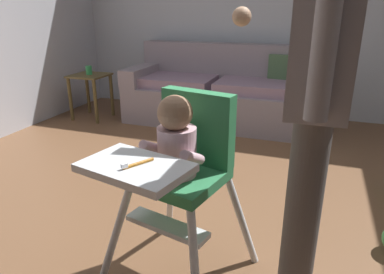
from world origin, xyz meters
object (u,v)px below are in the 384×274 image
at_px(adult_standing, 315,91).
at_px(sippy_cup, 89,70).
at_px(high_chair, 180,157).
at_px(side_table, 90,86).
at_px(couch, 219,93).

xyz_separation_m(adult_standing, sippy_cup, (-2.49, 2.12, -0.40)).
xyz_separation_m(high_chair, side_table, (-1.96, 2.12, -0.25)).
height_order(high_chair, adult_standing, adult_standing).
relative_size(couch, adult_standing, 1.19).
bearing_deg(high_chair, side_table, -124.30).
bearing_deg(adult_standing, sippy_cup, -41.09).
bearing_deg(high_chair, couch, -155.49).
relative_size(couch, high_chair, 2.20).
bearing_deg(side_table, high_chair, -47.30).
distance_m(couch, side_table, 1.50).
distance_m(adult_standing, sippy_cup, 3.30).
height_order(couch, adult_standing, adult_standing).
bearing_deg(side_table, sippy_cup, 0.00).
relative_size(high_chair, adult_standing, 0.54).
distance_m(couch, adult_standing, 2.80).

